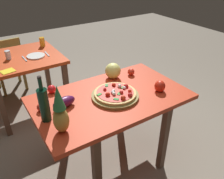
# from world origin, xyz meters

# --- Properties ---
(ground_plane) EXTENTS (10.00, 10.00, 0.00)m
(ground_plane) POSITION_xyz_m (0.00, 0.00, 0.00)
(ground_plane) COLOR gray
(display_table) EXTENTS (1.36, 0.82, 0.78)m
(display_table) POSITION_xyz_m (0.00, 0.00, 0.68)
(display_table) COLOR brown
(display_table) RESTS_ON ground_plane
(background_table) EXTENTS (0.90, 0.87, 0.78)m
(background_table) POSITION_xyz_m (-0.43, 1.36, 0.66)
(background_table) COLOR brown
(background_table) RESTS_ON ground_plane
(dining_chair) EXTENTS (0.43, 0.43, 0.85)m
(dining_chair) POSITION_xyz_m (-0.53, 2.02, 0.48)
(dining_chair) COLOR olive
(dining_chair) RESTS_ON ground_plane
(pizza_board) EXTENTS (0.42, 0.42, 0.02)m
(pizza_board) POSITION_xyz_m (0.03, -0.03, 0.79)
(pizza_board) COLOR olive
(pizza_board) RESTS_ON display_table
(pizza) EXTENTS (0.37, 0.37, 0.06)m
(pizza) POSITION_xyz_m (0.03, -0.03, 0.82)
(pizza) COLOR #DDB268
(pizza) RESTS_ON pizza_board
(wine_bottle) EXTENTS (0.08, 0.08, 0.37)m
(wine_bottle) POSITION_xyz_m (-0.59, -0.02, 0.92)
(wine_bottle) COLOR black
(wine_bottle) RESTS_ON display_table
(pineapple_left) EXTENTS (0.11, 0.11, 0.37)m
(pineapple_left) POSITION_xyz_m (-0.54, -0.21, 0.95)
(pineapple_left) COLOR #AF8737
(pineapple_left) RESTS_ON display_table
(melon) EXTENTS (0.16, 0.16, 0.16)m
(melon) POSITION_xyz_m (0.21, 0.28, 0.86)
(melon) COLOR #E4E072
(melon) RESTS_ON display_table
(bell_pepper) EXTENTS (0.10, 0.10, 0.11)m
(bell_pepper) POSITION_xyz_m (0.42, -0.17, 0.83)
(bell_pepper) COLOR red
(bell_pepper) RESTS_ON display_table
(eggplant) EXTENTS (0.21, 0.12, 0.09)m
(eggplant) POSITION_xyz_m (-0.41, 0.07, 0.82)
(eggplant) COLOR #4D1340
(eggplant) RESTS_ON display_table
(tomato_at_corner) EXTENTS (0.07, 0.07, 0.07)m
(tomato_at_corner) POSITION_xyz_m (-0.59, 0.12, 0.81)
(tomato_at_corner) COLOR red
(tomato_at_corner) RESTS_ON display_table
(tomato_beside_pepper) EXTENTS (0.08, 0.08, 0.08)m
(tomato_beside_pepper) POSITION_xyz_m (-0.42, 0.34, 0.82)
(tomato_beside_pepper) COLOR red
(tomato_beside_pepper) RESTS_ON display_table
(tomato_near_board) EXTENTS (0.07, 0.07, 0.07)m
(tomato_near_board) POSITION_xyz_m (0.40, 0.23, 0.82)
(tomato_near_board) COLOR red
(tomato_near_board) RESTS_ON display_table
(drinking_glass_juice) EXTENTS (0.07, 0.07, 0.12)m
(drinking_glass_juice) POSITION_xyz_m (-0.09, 1.59, 0.84)
(drinking_glass_juice) COLOR gold
(drinking_glass_juice) RESTS_ON background_table
(drinking_glass_water) EXTENTS (0.06, 0.06, 0.10)m
(drinking_glass_water) POSITION_xyz_m (-0.58, 1.37, 0.83)
(drinking_glass_water) COLOR silver
(drinking_glass_water) RESTS_ON background_table
(dinner_plate) EXTENTS (0.22, 0.22, 0.02)m
(dinner_plate) POSITION_xyz_m (-0.28, 1.27, 0.79)
(dinner_plate) COLOR white
(dinner_plate) RESTS_ON background_table
(fork_utensil) EXTENTS (0.02, 0.18, 0.01)m
(fork_utensil) POSITION_xyz_m (-0.42, 1.27, 0.78)
(fork_utensil) COLOR silver
(fork_utensil) RESTS_ON background_table
(knife_utensil) EXTENTS (0.02, 0.18, 0.01)m
(knife_utensil) POSITION_xyz_m (-0.14, 1.27, 0.78)
(knife_utensil) COLOR silver
(knife_utensil) RESTS_ON background_table
(napkin_folded) EXTENTS (0.16, 0.15, 0.01)m
(napkin_folded) POSITION_xyz_m (-0.67, 1.02, 0.78)
(napkin_folded) COLOR yellow
(napkin_folded) RESTS_ON background_table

